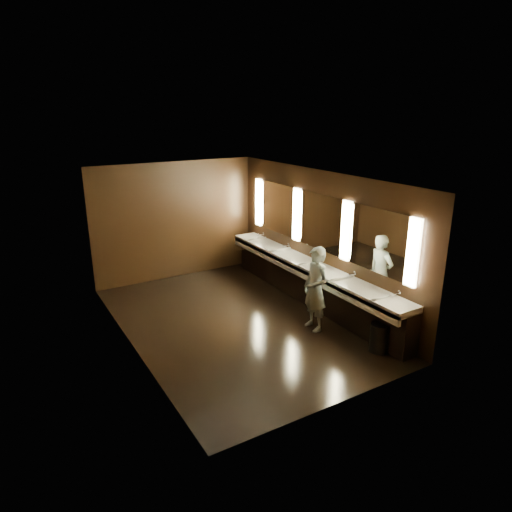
# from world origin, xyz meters

# --- Properties ---
(floor) EXTENTS (6.00, 6.00, 0.00)m
(floor) POSITION_xyz_m (0.00, 0.00, 0.00)
(floor) COLOR black
(floor) RESTS_ON ground
(ceiling) EXTENTS (4.00, 6.00, 0.02)m
(ceiling) POSITION_xyz_m (0.00, 0.00, 2.80)
(ceiling) COLOR #2D2D2B
(ceiling) RESTS_ON wall_back
(wall_back) EXTENTS (4.00, 0.02, 2.80)m
(wall_back) POSITION_xyz_m (0.00, 3.00, 1.40)
(wall_back) COLOR black
(wall_back) RESTS_ON floor
(wall_front) EXTENTS (4.00, 0.02, 2.80)m
(wall_front) POSITION_xyz_m (0.00, -3.00, 1.40)
(wall_front) COLOR black
(wall_front) RESTS_ON floor
(wall_left) EXTENTS (0.02, 6.00, 2.80)m
(wall_left) POSITION_xyz_m (-2.00, 0.00, 1.40)
(wall_left) COLOR black
(wall_left) RESTS_ON floor
(wall_right) EXTENTS (0.02, 6.00, 2.80)m
(wall_right) POSITION_xyz_m (2.00, 0.00, 1.40)
(wall_right) COLOR black
(wall_right) RESTS_ON floor
(sink_counter) EXTENTS (0.55, 5.40, 1.01)m
(sink_counter) POSITION_xyz_m (1.79, 0.00, 0.50)
(sink_counter) COLOR black
(sink_counter) RESTS_ON floor
(mirror_band) EXTENTS (0.06, 5.03, 1.15)m
(mirror_band) POSITION_xyz_m (1.98, -0.00, 1.75)
(mirror_band) COLOR #FFF4BF
(mirror_band) RESTS_ON wall_right
(person) EXTENTS (0.40, 0.59, 1.60)m
(person) POSITION_xyz_m (1.14, -0.99, 0.80)
(person) COLOR #8BBCD0
(person) RESTS_ON floor
(trash_bin) EXTENTS (0.43, 0.43, 0.50)m
(trash_bin) POSITION_xyz_m (1.58, -2.22, 0.25)
(trash_bin) COLOR black
(trash_bin) RESTS_ON floor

